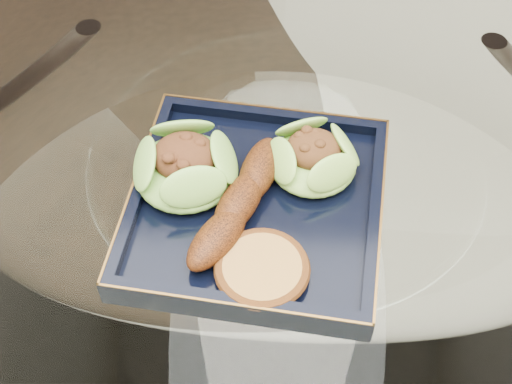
{
  "coord_description": "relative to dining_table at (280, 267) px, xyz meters",
  "views": [
    {
      "loc": [
        -0.01,
        -0.5,
        1.39
      ],
      "look_at": [
        -0.03,
        -0.04,
        0.8
      ],
      "focal_mm": 50.0,
      "sensor_mm": 36.0,
      "label": 1
    }
  ],
  "objects": [
    {
      "name": "roasted_plantain",
      "position": [
        -0.05,
        -0.05,
        0.2
      ],
      "size": [
        0.11,
        0.18,
        0.03
      ],
      "primitive_type": "ellipsoid",
      "rotation": [
        0.0,
        0.0,
        1.18
      ],
      "color": "#562409",
      "rests_on": "navy_plate"
    },
    {
      "name": "dining_chair",
      "position": [
        -0.23,
        0.42,
        -0.09
      ],
      "size": [
        0.5,
        0.5,
        0.91
      ],
      "rotation": [
        0.0,
        0.0,
        0.34
      ],
      "color": "black",
      "rests_on": "ground"
    },
    {
      "name": "crumb_patty",
      "position": [
        -0.02,
        -0.13,
        0.19
      ],
      "size": [
        0.11,
        0.11,
        0.02
      ],
      "primitive_type": "cylinder",
      "rotation": [
        0.0,
        0.0,
        0.39
      ],
      "color": "#A97F38",
      "rests_on": "navy_plate"
    },
    {
      "name": "navy_plate",
      "position": [
        -0.03,
        -0.04,
        0.17
      ],
      "size": [
        0.3,
        0.3,
        0.02
      ],
      "primitive_type": "cube",
      "rotation": [
        0.0,
        0.0,
        -0.11
      ],
      "color": "black",
      "rests_on": "dining_table"
    },
    {
      "name": "dining_table",
      "position": [
        0.0,
        0.0,
        0.0
      ],
      "size": [
        1.13,
        1.13,
        0.77
      ],
      "color": "white",
      "rests_on": "ground"
    },
    {
      "name": "lettuce_wrap_left",
      "position": [
        -0.11,
        -0.01,
        0.2
      ],
      "size": [
        0.13,
        0.13,
        0.04
      ],
      "primitive_type": "ellipsoid",
      "rotation": [
        0.0,
        0.0,
        -0.19
      ],
      "color": "#518E29",
      "rests_on": "navy_plate"
    },
    {
      "name": "lettuce_wrap_right",
      "position": [
        0.03,
        0.01,
        0.2
      ],
      "size": [
        0.1,
        0.1,
        0.04
      ],
      "primitive_type": "ellipsoid",
      "rotation": [
        0.0,
        0.0,
        0.03
      ],
      "color": "#5B942B",
      "rests_on": "navy_plate"
    }
  ]
}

